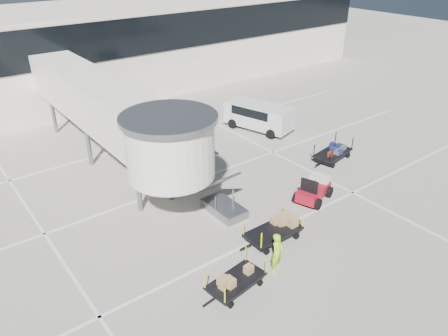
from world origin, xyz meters
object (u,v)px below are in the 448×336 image
(box_cart_far, at_px, (233,282))
(ground_worker, at_px, (277,253))
(suitcase_cart, at_px, (332,153))
(minivan, at_px, (257,114))
(baggage_tug, at_px, (314,190))
(box_cart_near, at_px, (274,230))

(box_cart_far, bearing_deg, ground_worker, -12.27)
(suitcase_cart, distance_m, box_cart_far, 14.42)
(minivan, bearing_deg, baggage_tug, -129.95)
(baggage_tug, bearing_deg, box_cart_far, -178.48)
(suitcase_cart, distance_m, minivan, 7.37)
(suitcase_cart, bearing_deg, box_cart_near, -166.25)
(baggage_tug, height_order, box_cart_far, baggage_tug)
(suitcase_cart, height_order, box_cart_far, suitcase_cart)
(suitcase_cart, relative_size, box_cart_near, 1.03)
(ground_worker, relative_size, minivan, 0.35)
(box_cart_near, distance_m, ground_worker, 2.39)
(suitcase_cart, xyz_separation_m, ground_worker, (-10.84, -5.94, 0.50))
(baggage_tug, xyz_separation_m, ground_worker, (-5.99, -3.20, 0.40))
(baggage_tug, height_order, ground_worker, ground_worker)
(box_cart_near, bearing_deg, baggage_tug, 17.46)
(baggage_tug, distance_m, suitcase_cart, 5.57)
(box_cart_near, bearing_deg, box_cart_far, -157.50)
(ground_worker, xyz_separation_m, minivan, (10.41, 13.25, 0.22))
(ground_worker, bearing_deg, minivan, 33.22)
(suitcase_cart, bearing_deg, ground_worker, -161.42)
(baggage_tug, distance_m, minivan, 11.00)
(ground_worker, height_order, minivan, minivan)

